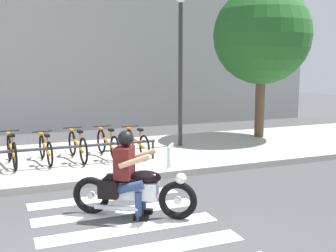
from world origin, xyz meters
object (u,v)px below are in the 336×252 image
motorcycle (134,190)px  bicycle_3 (46,149)px  street_lamp (181,57)px  tree_near_rack (262,36)px  bike_rack (48,150)px  bicycle_2 (12,151)px  bicycle_5 (108,144)px  bicycle_6 (136,142)px  bicycle_4 (78,146)px  rider (129,168)px

motorcycle → bicycle_3: motorcycle is taller
street_lamp → tree_near_rack: tree_near_rack is taller
bike_rack → bicycle_3: bearing=90.0°
motorcycle → bicycle_2: bearing=114.8°
bicycle_2 → bicycle_3: 0.76m
bicycle_3 → bicycle_2: bearing=-179.9°
motorcycle → bicycle_5: bearing=82.3°
tree_near_rack → motorcycle: bearing=-139.7°
motorcycle → bike_rack: motorcycle is taller
bicycle_2 → bicycle_6: bicycle_2 is taller
bicycle_2 → bicycle_4: size_ratio=1.00×
street_lamp → motorcycle: bearing=-122.0°
bicycle_6 → bike_rack: 2.34m
rider → bicycle_2: size_ratio=0.84×
rider → bike_rack: rider is taller
motorcycle → tree_near_rack: tree_near_rack is taller
bicycle_6 → street_lamp: 2.77m
bicycle_6 → street_lamp: size_ratio=0.37×
rider → bicycle_2: (-1.69, 3.76, -0.32)m
motorcycle → bicycle_2: size_ratio=1.07×
street_lamp → tree_near_rack: 3.07m
bicycle_2 → bicycle_4: bearing=0.0°
bicycle_2 → bicycle_5: 2.27m
bicycle_5 → street_lamp: bearing=17.0°
bicycle_5 → tree_near_rack: (5.28, 1.10, 2.86)m
bicycle_5 → street_lamp: (2.31, 0.70, 2.17)m
bicycle_3 → street_lamp: 4.46m
bicycle_2 → street_lamp: (4.58, 0.70, 2.17)m
bicycle_3 → bicycle_6: same height
bike_rack → tree_near_rack: (6.79, 1.66, 2.78)m
bicycle_3 → street_lamp: size_ratio=0.36×
bicycle_2 → bicycle_5: bearing=0.0°
bicycle_5 → bike_rack: 1.61m
bicycle_3 → bicycle_5: 1.51m
tree_near_rack → bicycle_2: bearing=-171.7°
bicycle_5 → street_lamp: size_ratio=0.38×
motorcycle → bicycle_4: motorcycle is taller
bike_rack → street_lamp: bearing=18.2°
motorcycle → bicycle_6: size_ratio=1.13×
rider → bike_rack: (-0.93, 3.21, -0.25)m
motorcycle → bicycle_2: 4.19m
bicycle_4 → bike_rack: 0.94m
bicycle_4 → street_lamp: size_ratio=0.39×
bicycle_3 → bicycle_4: (0.76, -0.00, 0.02)m
motorcycle → bicycle_5: size_ratio=1.08×
bicycle_3 → bike_rack: bearing=-90.0°
bike_rack → motorcycle: bearing=-72.9°
motorcycle → bicycle_2: (-1.75, 3.81, 0.05)m
rider → bicycle_3: 3.89m
bicycle_4 → motorcycle: bearing=-86.4°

